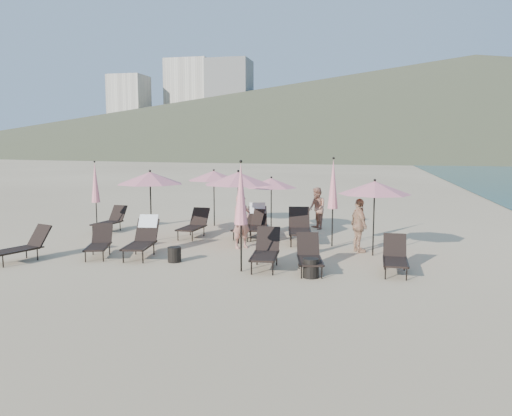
% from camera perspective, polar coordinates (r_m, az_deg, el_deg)
% --- Properties ---
extents(ground, '(800.00, 800.00, 0.00)m').
position_cam_1_polar(ground, '(13.02, -2.03, -6.70)').
color(ground, '#D6BA8C').
rests_on(ground, ground).
extents(volcanic_headland, '(690.00, 690.00, 55.00)m').
position_cam_1_polar(volcanic_headland, '(322.97, 25.49, 10.53)').
color(volcanic_headland, brown).
rests_on(volcanic_headland, ground).
extents(hotel_skyline, '(109.00, 82.00, 55.00)m').
position_cam_1_polar(hotel_skyline, '(300.28, -6.07, 11.04)').
color(hotel_skyline, beige).
rests_on(hotel_skyline, ground).
extents(lounger_0, '(1.09, 1.70, 0.92)m').
position_cam_1_polar(lounger_0, '(14.96, -25.06, -3.89)').
color(lounger_0, black).
rests_on(lounger_0, ground).
extents(lounger_1, '(1.02, 1.59, 0.86)m').
position_cam_1_polar(lounger_1, '(14.80, -17.48, -3.77)').
color(lounger_1, black).
rests_on(lounger_1, ground).
extents(lounger_2, '(0.89, 1.83, 1.10)m').
position_cam_1_polar(lounger_2, '(14.52, -12.82, -3.33)').
color(lounger_2, black).
rests_on(lounger_2, ground).
extents(lounger_3, '(0.78, 1.71, 0.95)m').
position_cam_1_polar(lounger_3, '(12.83, 1.12, -4.86)').
color(lounger_3, black).
rests_on(lounger_3, ground).
extents(lounger_4, '(0.87, 1.61, 0.88)m').
position_cam_1_polar(lounger_4, '(12.53, 6.12, -5.36)').
color(lounger_4, black).
rests_on(lounger_4, ground).
extents(lounger_5, '(0.60, 1.52, 0.87)m').
position_cam_1_polar(lounger_5, '(12.79, 15.62, -5.34)').
color(lounger_5, black).
rests_on(lounger_5, ground).
extents(lounger_6, '(0.75, 1.60, 0.89)m').
position_cam_1_polar(lounger_6, '(19.06, -16.29, -1.31)').
color(lounger_6, black).
rests_on(lounger_6, ground).
extents(lounger_7, '(0.71, 1.67, 0.94)m').
position_cam_1_polar(lounger_7, '(17.25, -7.08, -1.86)').
color(lounger_7, black).
rests_on(lounger_7, ground).
extents(lounger_8, '(0.87, 1.67, 0.91)m').
position_cam_1_polar(lounger_8, '(17.03, -0.76, -1.97)').
color(lounger_8, black).
rests_on(lounger_8, ground).
extents(lounger_9, '(1.07, 1.88, 1.11)m').
position_cam_1_polar(lounger_9, '(17.13, 0.24, -1.56)').
color(lounger_9, black).
rests_on(lounger_9, ground).
extents(lounger_10, '(1.01, 1.95, 1.07)m').
position_cam_1_polar(lounger_10, '(16.26, 5.01, -2.16)').
color(lounger_10, black).
rests_on(lounger_10, ground).
extents(umbrella_open_0, '(2.18, 2.18, 2.35)m').
position_cam_1_polar(umbrella_open_0, '(16.57, -12.02, 3.37)').
color(umbrella_open_0, black).
rests_on(umbrella_open_0, ground).
extents(umbrella_open_1, '(2.20, 2.20, 2.37)m').
position_cam_1_polar(umbrella_open_1, '(15.75, -2.04, 3.39)').
color(umbrella_open_1, black).
rests_on(umbrella_open_1, ground).
extents(umbrella_open_2, '(2.04, 2.04, 2.19)m').
position_cam_1_polar(umbrella_open_2, '(14.40, 13.40, 2.26)').
color(umbrella_open_2, black).
rests_on(umbrella_open_2, ground).
extents(umbrella_open_3, '(2.07, 2.07, 2.23)m').
position_cam_1_polar(umbrella_open_3, '(19.43, -4.84, 3.70)').
color(umbrella_open_3, black).
rests_on(umbrella_open_3, ground).
extents(umbrella_open_4, '(1.89, 1.89, 2.03)m').
position_cam_1_polar(umbrella_open_4, '(17.84, 1.76, 2.88)').
color(umbrella_open_4, black).
rests_on(umbrella_open_4, ground).
extents(umbrella_closed_0, '(0.32, 0.32, 2.77)m').
position_cam_1_polar(umbrella_closed_0, '(12.20, -1.73, 1.57)').
color(umbrella_closed_0, black).
rests_on(umbrella_closed_0, ground).
extents(umbrella_closed_1, '(0.32, 0.32, 2.78)m').
position_cam_1_polar(umbrella_closed_1, '(15.50, 8.80, 2.66)').
color(umbrella_closed_1, black).
rests_on(umbrella_closed_1, ground).
extents(umbrella_closed_2, '(0.30, 0.30, 2.60)m').
position_cam_1_polar(umbrella_closed_2, '(18.64, -17.89, 2.74)').
color(umbrella_closed_2, black).
rests_on(umbrella_closed_2, ground).
extents(side_table_0, '(0.36, 0.36, 0.41)m').
position_cam_1_polar(side_table_0, '(13.65, -9.31, -5.27)').
color(side_table_0, black).
rests_on(side_table_0, ground).
extents(side_table_1, '(0.38, 0.38, 0.46)m').
position_cam_1_polar(side_table_1, '(11.97, 6.29, -6.83)').
color(side_table_1, black).
rests_on(side_table_1, ground).
extents(beachgoer_a, '(0.70, 0.70, 1.64)m').
position_cam_1_polar(beachgoer_a, '(15.20, -1.65, -1.56)').
color(beachgoer_a, '#A56859').
rests_on(beachgoer_a, ground).
extents(beachgoer_b, '(0.88, 0.95, 1.58)m').
position_cam_1_polar(beachgoer_b, '(18.84, 6.97, -0.03)').
color(beachgoer_b, '#AC7159').
rests_on(beachgoer_b, ground).
extents(beachgoer_c, '(0.75, 1.01, 1.59)m').
position_cam_1_polar(beachgoer_c, '(14.92, 11.69, -1.97)').
color(beachgoer_c, tan).
rests_on(beachgoer_c, ground).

